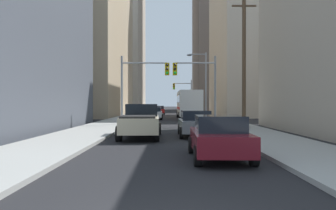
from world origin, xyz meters
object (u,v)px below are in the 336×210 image
at_px(pickup_truck_beige, 140,121).
at_px(city_bus, 188,103).
at_px(sedan_maroon, 219,137).
at_px(sedan_red, 159,110).
at_px(sedan_green, 144,119).
at_px(traffic_signal_near_right, 196,79).
at_px(sedan_white, 154,113).
at_px(traffic_signal_near_left, 142,79).
at_px(sedan_grey, 195,123).
at_px(traffic_signal_far_right, 183,91).

bearing_deg(pickup_truck_beige, city_bus, 79.69).
relative_size(sedan_maroon, sedan_red, 1.00).
bearing_deg(sedan_maroon, sedan_red, 94.17).
xyz_separation_m(sedan_maroon, sedan_green, (-3.58, 13.86, 0.00)).
distance_m(sedan_green, sedan_red, 31.26).
relative_size(sedan_red, traffic_signal_near_right, 0.71).
relative_size(sedan_maroon, sedan_white, 1.01).
height_order(pickup_truck_beige, sedan_maroon, pickup_truck_beige).
bearing_deg(sedan_maroon, traffic_signal_near_left, 103.23).
height_order(city_bus, traffic_signal_near_right, traffic_signal_near_right).
xyz_separation_m(sedan_grey, traffic_signal_near_right, (0.86, 8.94, 3.27)).
bearing_deg(sedan_grey, sedan_green, 119.40).
height_order(sedan_maroon, sedan_green, same).
relative_size(pickup_truck_beige, sedan_white, 1.30).
xyz_separation_m(city_bus, sedan_grey, (-0.92, -21.57, -1.16)).
bearing_deg(sedan_grey, traffic_signal_near_left, 112.84).
relative_size(sedan_red, traffic_signal_near_left, 0.71).
relative_size(sedan_green, traffic_signal_near_right, 0.71).
xyz_separation_m(pickup_truck_beige, sedan_grey, (3.13, 0.69, -0.16)).
distance_m(sedan_maroon, sedan_white, 28.25).
bearing_deg(sedan_green, sedan_grey, -60.60).
height_order(pickup_truck_beige, sedan_green, pickup_truck_beige).
height_order(city_bus, pickup_truck_beige, city_bus).
xyz_separation_m(sedan_maroon, traffic_signal_far_right, (0.88, 45.52, 3.25)).
bearing_deg(sedan_maroon, sedan_green, 104.47).
height_order(pickup_truck_beige, traffic_signal_near_left, traffic_signal_near_left).
relative_size(city_bus, sedan_red, 2.71).
height_order(sedan_maroon, sedan_white, same).
bearing_deg(sedan_maroon, sedan_grey, 91.30).
xyz_separation_m(sedan_grey, sedan_white, (-3.23, 20.21, 0.00)).
xyz_separation_m(sedan_green, traffic_signal_far_right, (4.46, 31.66, 3.25)).
height_order(sedan_red, traffic_signal_near_left, traffic_signal_near_left).
xyz_separation_m(city_bus, sedan_white, (-4.15, -1.36, -1.16)).
distance_m(sedan_red, traffic_signal_near_right, 28.82).
height_order(sedan_maroon, traffic_signal_near_right, traffic_signal_near_right).
bearing_deg(sedan_red, pickup_truck_beige, -90.02).
relative_size(city_bus, sedan_white, 2.73).
xyz_separation_m(sedan_white, sedan_red, (0.12, 17.08, 0.00)).
bearing_deg(sedan_white, sedan_grey, -80.91).
bearing_deg(sedan_grey, sedan_red, 94.78).
distance_m(sedan_green, sedan_white, 14.18).
bearing_deg(traffic_signal_near_left, sedan_red, 88.69).
relative_size(city_bus, sedan_maroon, 2.72).
bearing_deg(traffic_signal_near_left, pickup_truck_beige, -86.22).
bearing_deg(sedan_red, traffic_signal_near_right, -82.02).
relative_size(city_bus, traffic_signal_near_left, 1.92).
bearing_deg(sedan_grey, sedan_white, 99.09).
xyz_separation_m(sedan_green, sedan_white, (0.17, 14.18, 0.00)).
bearing_deg(city_bus, sedan_grey, -92.45).
distance_m(city_bus, pickup_truck_beige, 22.64).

